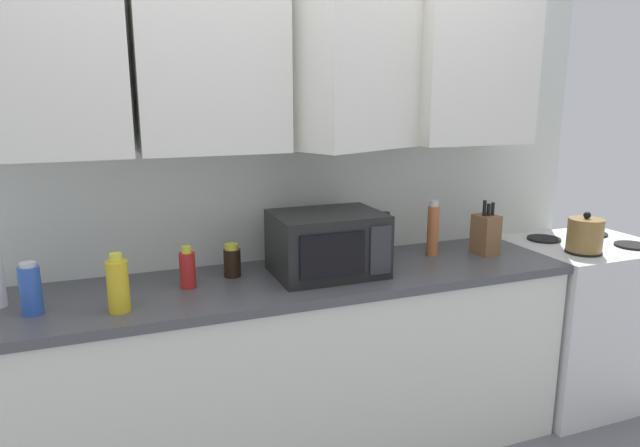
# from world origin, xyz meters

# --- Properties ---
(wall_back_with_cabinets) EXTENTS (3.43, 0.56, 2.60)m
(wall_back_with_cabinets) POSITION_xyz_m (0.00, -0.07, 1.58)
(wall_back_with_cabinets) COLOR silver
(wall_back_with_cabinets) RESTS_ON ground_plane
(counter_run) EXTENTS (2.56, 0.63, 0.90)m
(counter_run) POSITION_xyz_m (0.00, -0.30, 0.45)
(counter_run) COLOR white
(counter_run) RESTS_ON ground_plane
(stove_range) EXTENTS (0.76, 0.64, 0.91)m
(stove_range) POSITION_xyz_m (1.66, -0.32, 0.45)
(stove_range) COLOR silver
(stove_range) RESTS_ON ground_plane
(kettle) EXTENTS (0.17, 0.17, 0.20)m
(kettle) POSITION_xyz_m (1.49, -0.46, 1.00)
(kettle) COLOR olive
(kettle) RESTS_ON stove_range
(microwave) EXTENTS (0.48, 0.37, 0.28)m
(microwave) POSITION_xyz_m (0.15, -0.31, 1.04)
(microwave) COLOR black
(microwave) RESTS_ON counter_run
(knife_block) EXTENTS (0.11, 0.13, 0.28)m
(knife_block) POSITION_xyz_m (1.01, -0.29, 1.00)
(knife_block) COLOR brown
(knife_block) RESTS_ON counter_run
(bottle_green_oil) EXTENTS (0.06, 0.06, 0.21)m
(bottle_green_oil) POSITION_xyz_m (0.55, -0.09, 1.00)
(bottle_green_oil) COLOR #386B2D
(bottle_green_oil) RESTS_ON counter_run
(bottle_red_sauce) EXTENTS (0.07, 0.07, 0.18)m
(bottle_red_sauce) POSITION_xyz_m (-0.47, -0.28, 0.98)
(bottle_red_sauce) COLOR red
(bottle_red_sauce) RESTS_ON counter_run
(bottle_soy_dark) EXTENTS (0.08, 0.08, 0.15)m
(bottle_soy_dark) POSITION_xyz_m (-0.26, -0.20, 0.97)
(bottle_soy_dark) COLOR black
(bottle_soy_dark) RESTS_ON counter_run
(bottle_spice_jar) EXTENTS (0.06, 0.06, 0.28)m
(bottle_spice_jar) POSITION_xyz_m (0.75, -0.22, 1.04)
(bottle_spice_jar) COLOR #BC6638
(bottle_spice_jar) RESTS_ON counter_run
(bottle_yellow_mustard) EXTENTS (0.08, 0.08, 0.22)m
(bottle_yellow_mustard) POSITION_xyz_m (-0.75, -0.46, 1.00)
(bottle_yellow_mustard) COLOR gold
(bottle_yellow_mustard) RESTS_ON counter_run
(bottle_blue_cleaner) EXTENTS (0.08, 0.08, 0.20)m
(bottle_blue_cleaner) POSITION_xyz_m (-1.05, -0.37, 1.00)
(bottle_blue_cleaner) COLOR #2D56B7
(bottle_blue_cleaner) RESTS_ON counter_run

